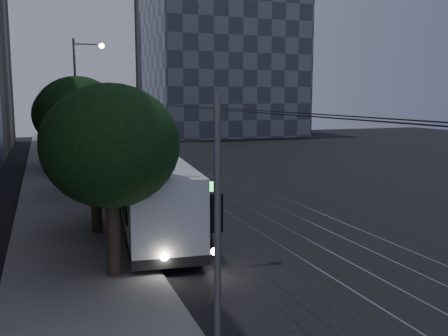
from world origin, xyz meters
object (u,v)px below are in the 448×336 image
Objects in this scene: pickup_silver at (132,183)px; streetlamp_near at (151,95)px; car_white_b at (119,165)px; car_white_d at (104,147)px; car_white_c at (98,154)px; trolleybus at (151,192)px; car_white_a at (113,177)px; streetlamp_far at (81,91)px.

streetlamp_near is at bearing -95.23° from pickup_silver.
pickup_silver is at bearing -74.43° from car_white_b.
car_white_b is 1.07× the size of car_white_d.
car_white_b is 22.38m from streetlamp_near.
car_white_c is (-0.71, 8.83, -0.10)m from car_white_b.
trolleybus is 25.80m from car_white_c.
streetlamp_far is (-1.08, 10.40, 5.75)m from car_white_a.
car_white_d is at bearing 57.37° from car_white_c.
car_white_c is at bearing 86.28° from car_white_a.
streetlamp_near reaches higher than car_white_c.
trolleybus is 11.50m from car_white_a.
car_white_b is at bearing 87.13° from pickup_silver.
pickup_silver is 4.19m from car_white_a.
streetlamp_far is (-1.28, 21.85, 4.65)m from trolleybus.
pickup_silver is 9.66m from car_white_b.
car_white_a is 14.34m from car_white_c.
pickup_silver is 0.66× the size of streetlamp_near.
trolleybus is at bearing -105.81° from car_white_d.
car_white_a is 1.01× the size of car_white_c.
car_white_a reaches higher than car_white_c.
car_white_b reaches higher than car_white_a.
car_white_d reaches higher than car_white_a.
streetlamp_near reaches higher than trolleybus.
streetlamp_near is (-0.66, -16.16, 5.37)m from car_white_a.
streetlamp_far is at bearing 99.11° from trolleybus.
pickup_silver reaches higher than car_white_c.
car_white_a is at bearing 99.09° from pickup_silver.
streetlamp_near is (-1.88, -21.66, 5.30)m from car_white_b.
streetlamp_near is (-1.17, -30.50, 5.40)m from car_white_c.
trolleybus is at bearing -92.40° from pickup_silver.
trolleybus is 1.92× the size of pickup_silver.
car_white_b is at bearing 92.32° from trolleybus.
streetlamp_far is (-2.29, 4.90, 5.68)m from car_white_b.
trolleybus reaches higher than car_white_c.
car_white_c is 30.99m from streetlamp_near.
pickup_silver reaches higher than car_white_b.
pickup_silver is 13.13m from streetlamp_near.
streetlamp_far reaches higher than trolleybus.
trolleybus reaches higher than car_white_a.
car_white_b is (0.61, 9.63, -0.20)m from pickup_silver.
car_white_d is at bearing 88.34° from pickup_silver.
streetlamp_near is (-2.26, -35.51, 5.23)m from car_white_d.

